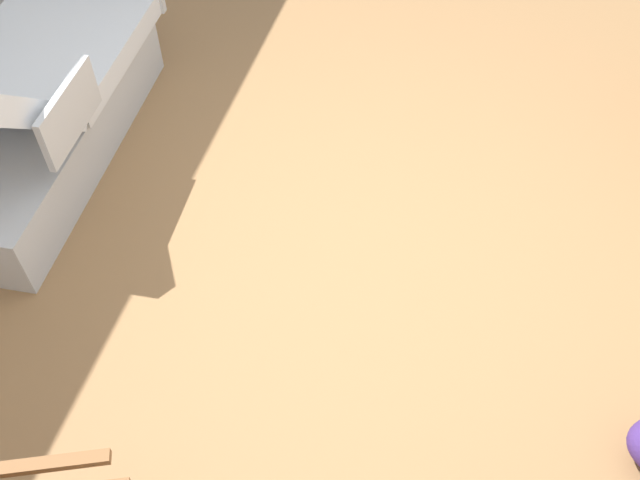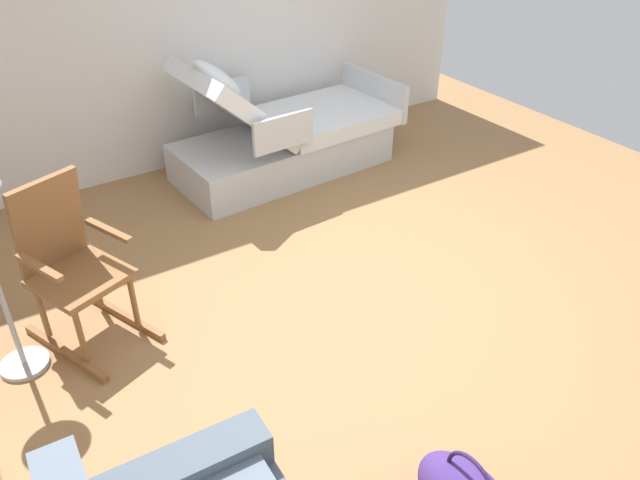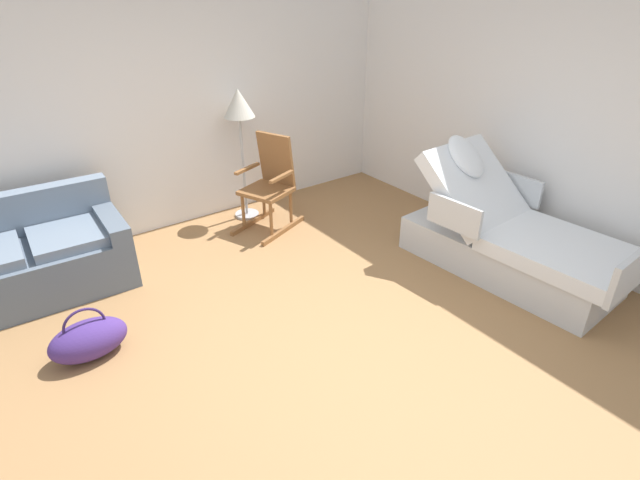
% 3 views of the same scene
% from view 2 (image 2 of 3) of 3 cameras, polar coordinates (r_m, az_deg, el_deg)
% --- Properties ---
extents(ground_plane, '(6.79, 6.79, 0.00)m').
position_cam_2_polar(ground_plane, '(4.33, 7.66, -4.83)').
color(ground_plane, '#9E7247').
extents(side_wall, '(0.10, 5.44, 2.70)m').
position_cam_2_polar(side_wall, '(5.93, -9.54, 20.05)').
color(side_wall, white).
rests_on(side_wall, ground).
extents(hospital_bed, '(1.10, 2.11, 1.21)m').
position_cam_2_polar(hospital_bed, '(5.77, -3.35, 9.28)').
color(hospital_bed, silver).
rests_on(hospital_bed, ground).
extents(rocking_chair, '(0.88, 0.72, 1.05)m').
position_cam_2_polar(rocking_chair, '(3.96, -21.72, -2.23)').
color(rocking_chair, brown).
rests_on(rocking_chair, ground).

